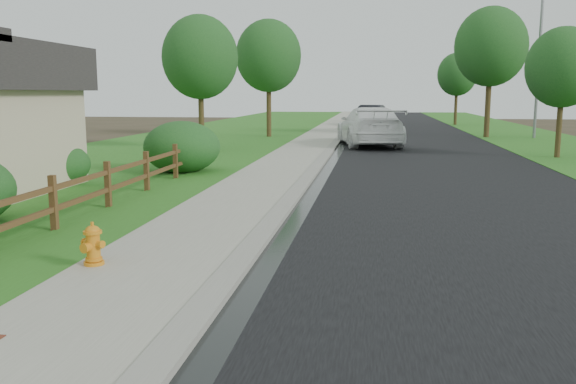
# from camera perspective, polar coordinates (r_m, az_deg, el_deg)

# --- Properties ---
(ground) EXTENTS (120.00, 120.00, 0.00)m
(ground) POSITION_cam_1_polar(r_m,az_deg,el_deg) (6.48, -14.96, -15.01)
(ground) COLOR #36311D
(road) EXTENTS (8.00, 90.00, 0.02)m
(road) POSITION_cam_1_polar(r_m,az_deg,el_deg) (40.56, 11.21, 5.37)
(road) COLOR black
(road) RESTS_ON ground
(curb) EXTENTS (0.40, 90.00, 0.12)m
(curb) POSITION_cam_1_polar(r_m,az_deg,el_deg) (40.54, 5.25, 5.58)
(curb) COLOR gray
(curb) RESTS_ON ground
(wet_gutter) EXTENTS (0.50, 90.00, 0.00)m
(wet_gutter) POSITION_cam_1_polar(r_m,az_deg,el_deg) (40.53, 5.75, 5.51)
(wet_gutter) COLOR black
(wet_gutter) RESTS_ON road
(sidewalk) EXTENTS (2.20, 90.00, 0.10)m
(sidewalk) POSITION_cam_1_polar(r_m,az_deg,el_deg) (40.63, 3.41, 5.59)
(sidewalk) COLOR gray
(sidewalk) RESTS_ON ground
(grass_strip) EXTENTS (1.60, 90.00, 0.06)m
(grass_strip) POSITION_cam_1_polar(r_m,az_deg,el_deg) (40.83, 0.74, 5.60)
(grass_strip) COLOR #2B5E1A
(grass_strip) RESTS_ON ground
(lawn_near) EXTENTS (9.00, 90.00, 0.04)m
(lawn_near) POSITION_cam_1_polar(r_m,az_deg,el_deg) (41.81, -6.38, 5.61)
(lawn_near) COLOR #2B5E1A
(lawn_near) RESTS_ON ground
(verge_far) EXTENTS (6.00, 90.00, 0.04)m
(verge_far) POSITION_cam_1_polar(r_m,az_deg,el_deg) (41.51, 20.80, 5.04)
(verge_far) COLOR #2B5E1A
(verge_far) RESTS_ON ground
(ranch_fence) EXTENTS (0.12, 16.92, 1.10)m
(ranch_fence) POSITION_cam_1_polar(r_m,az_deg,el_deg) (13.40, -18.63, 0.13)
(ranch_fence) COLOR #4A3118
(ranch_fence) RESTS_ON ground
(fire_hydrant) EXTENTS (0.43, 0.35, 0.65)m
(fire_hydrant) POSITION_cam_1_polar(r_m,az_deg,el_deg) (9.51, -17.79, -4.76)
(fire_hydrant) COLOR orange
(fire_hydrant) RESTS_ON sidewalk
(white_suv) EXTENTS (3.80, 6.99, 1.92)m
(white_suv) POSITION_cam_1_polar(r_m,az_deg,el_deg) (30.95, 7.64, 6.11)
(white_suv) COLOR white
(white_suv) RESTS_ON road
(dark_car_mid) EXTENTS (2.91, 4.77, 1.52)m
(dark_car_mid) POSITION_cam_1_polar(r_m,az_deg,el_deg) (43.35, 8.02, 6.71)
(dark_car_mid) COLOR black
(dark_car_mid) RESTS_ON road
(dark_car_far) EXTENTS (2.96, 5.33, 1.66)m
(dark_car_far) POSITION_cam_1_polar(r_m,az_deg,el_deg) (49.71, 7.66, 7.12)
(dark_car_far) COLOR black
(dark_car_far) RESTS_ON road
(streetlight) EXTENTS (1.92, 0.59, 8.37)m
(streetlight) POSITION_cam_1_polar(r_m,az_deg,el_deg) (38.51, 22.20, 11.72)
(streetlight) COLOR gray
(streetlight) RESTS_ON ground
(shrub_c) EXTENTS (1.67, 1.67, 1.20)m
(shrub_c) POSITION_cam_1_polar(r_m,az_deg,el_deg) (18.67, -20.48, 2.42)
(shrub_c) COLOR #17421A
(shrub_c) RESTS_ON ground
(shrub_d) EXTENTS (3.07, 3.07, 1.72)m
(shrub_d) POSITION_cam_1_polar(r_m,az_deg,el_deg) (20.49, -9.90, 4.16)
(shrub_d) COLOR #17421A
(shrub_d) RESTS_ON ground
(tree_near_left) EXTENTS (3.48, 3.48, 6.16)m
(tree_near_left) POSITION_cam_1_polar(r_m,az_deg,el_deg) (28.77, -8.23, 12.36)
(tree_near_left) COLOR #3C2E18
(tree_near_left) RESTS_ON ground
(tree_near_right) EXTENTS (2.92, 2.92, 5.25)m
(tree_near_right) POSITION_cam_1_polar(r_m,az_deg,el_deg) (27.06, 24.35, 10.57)
(tree_near_right) COLOR #3C2E18
(tree_near_right) RESTS_ON ground
(tree_mid_left) EXTENTS (3.88, 3.88, 6.94)m
(tree_mid_left) POSITION_cam_1_polar(r_m,az_deg,el_deg) (36.87, -1.83, 12.60)
(tree_mid_left) COLOR #3C2E18
(tree_mid_left) RESTS_ON ground
(tree_mid_right) EXTENTS (4.19, 4.19, 7.60)m
(tree_mid_right) POSITION_cam_1_polar(r_m,az_deg,el_deg) (38.28, 18.45, 12.75)
(tree_mid_right) COLOR #3C2E18
(tree_mid_right) RESTS_ON ground
(tree_far_right) EXTENTS (3.20, 3.20, 5.91)m
(tree_far_right) POSITION_cam_1_polar(r_m,az_deg,el_deg) (52.57, 15.55, 10.55)
(tree_far_right) COLOR #3C2E18
(tree_far_right) RESTS_ON ground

